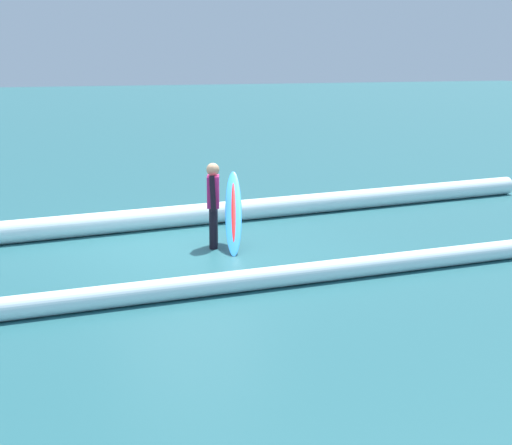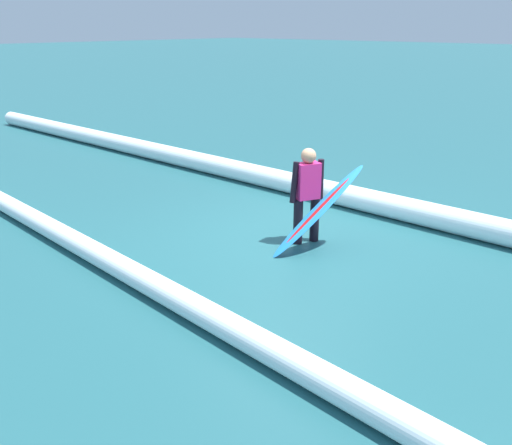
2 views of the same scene
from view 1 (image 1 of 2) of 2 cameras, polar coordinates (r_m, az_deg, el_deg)
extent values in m
plane|color=#22595F|center=(13.24, -4.67, -1.93)|extent=(179.05, 179.05, 0.00)
cylinder|color=black|center=(13.43, -3.09, -0.21)|extent=(0.14, 0.14, 0.69)
cylinder|color=black|center=(13.15, -3.13, -0.46)|extent=(0.14, 0.14, 0.69)
cube|color=#D82672|center=(13.18, -3.14, 2.27)|extent=(0.32, 0.39, 0.53)
sphere|color=tan|center=(13.12, -3.16, 3.87)|extent=(0.22, 0.22, 0.22)
cylinder|color=black|center=(13.39, -3.11, 2.42)|extent=(0.09, 0.10, 0.60)
cylinder|color=black|center=(12.97, -3.17, 2.12)|extent=(0.09, 0.16, 0.60)
ellipsoid|color=#268CE5|center=(13.23, -1.65, 0.75)|extent=(0.83, 1.42, 1.23)
ellipsoid|color=red|center=(13.23, -1.65, 0.77)|extent=(0.56, 1.09, 0.99)
cylinder|color=white|center=(14.32, -15.00, -0.43)|extent=(21.76, 0.89, 0.41)
cylinder|color=white|center=(10.58, -3.61, -4.57)|extent=(18.82, 1.05, 0.30)
camera|label=2|loc=(11.22, 32.82, 9.84)|focal=37.68mm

